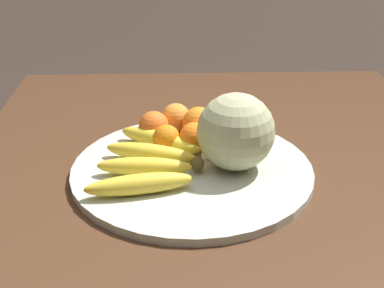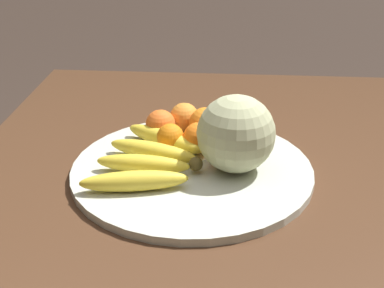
{
  "view_description": "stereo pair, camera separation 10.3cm",
  "coord_description": "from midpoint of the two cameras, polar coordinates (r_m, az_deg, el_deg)",
  "views": [
    {
      "loc": [
        0.89,
        -0.09,
        1.3
      ],
      "look_at": [
        -0.03,
        -0.06,
        0.84
      ],
      "focal_mm": 50.0,
      "sensor_mm": 36.0,
      "label": 1
    },
    {
      "loc": [
        0.89,
        0.01,
        1.3
      ],
      "look_at": [
        -0.03,
        -0.06,
        0.84
      ],
      "focal_mm": 50.0,
      "sensor_mm": 36.0,
      "label": 2
    }
  ],
  "objects": [
    {
      "name": "kitchen_table",
      "position": [
        1.09,
        5.67,
        -8.8
      ],
      "size": [
        1.29,
        1.06,
        0.77
      ],
      "color": "#4C301E",
      "rests_on": "ground_plane"
    },
    {
      "name": "fruit_bowl",
      "position": [
        1.06,
        2.79,
        -2.85
      ],
      "size": [
        0.48,
        0.48,
        0.02
      ],
      "color": "beige",
      "rests_on": "kitchen_table"
    },
    {
      "name": "melon",
      "position": [
        1.02,
        7.61,
        1.02
      ],
      "size": [
        0.15,
        0.15,
        0.15
      ],
      "color": "#B2B789",
      "rests_on": "fruit_bowl"
    },
    {
      "name": "banana_bunch",
      "position": [
        1.04,
        -1.65,
        -1.57
      ],
      "size": [
        0.28,
        0.23,
        0.04
      ],
      "rotation": [
        0.0,
        0.0,
        4.53
      ],
      "color": "brown",
      "rests_on": "fruit_bowl"
    },
    {
      "name": "orange_front_left",
      "position": [
        1.15,
        4.0,
        2.12
      ],
      "size": [
        0.07,
        0.07,
        0.07
      ],
      "color": "orange",
      "rests_on": "fruit_bowl"
    },
    {
      "name": "orange_front_right",
      "position": [
        1.1,
        3.34,
        0.65
      ],
      "size": [
        0.06,
        0.06,
        0.06
      ],
      "color": "orange",
      "rests_on": "fruit_bowl"
    },
    {
      "name": "orange_mid_center",
      "position": [
        1.11,
        0.33,
        0.69
      ],
      "size": [
        0.06,
        0.06,
        0.06
      ],
      "color": "orange",
      "rests_on": "fruit_bowl"
    },
    {
      "name": "orange_back_left",
      "position": [
        1.14,
        8.02,
        1.23
      ],
      "size": [
        0.06,
        0.06,
        0.06
      ],
      "color": "orange",
      "rests_on": "fruit_bowl"
    },
    {
      "name": "orange_back_right",
      "position": [
        1.19,
        1.64,
        2.81
      ],
      "size": [
        0.07,
        0.07,
        0.07
      ],
      "color": "orange",
      "rests_on": "fruit_bowl"
    },
    {
      "name": "orange_top_small",
      "position": [
        1.15,
        -0.83,
        2.03
      ],
      "size": [
        0.07,
        0.07,
        0.07
      ],
      "color": "orange",
      "rests_on": "fruit_bowl"
    },
    {
      "name": "produce_tag",
      "position": [
        1.11,
        4.85,
        -0.86
      ],
      "size": [
        0.09,
        0.04,
        0.0
      ],
      "rotation": [
        0.0,
        0.0,
        -0.04
      ],
      "color": "white",
      "rests_on": "fruit_bowl"
    }
  ]
}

